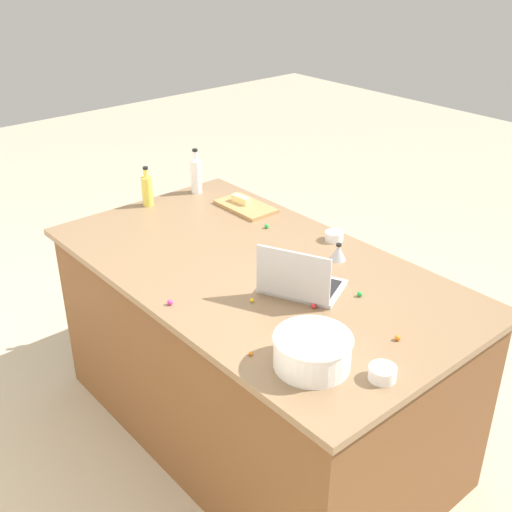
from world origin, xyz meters
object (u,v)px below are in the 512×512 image
at_px(butter_stick_left, 241,199).
at_px(kitchen_timer, 338,252).
at_px(bottle_vinegar, 196,175).
at_px(cutting_board, 246,206).
at_px(ramekin_small, 334,236).
at_px(bottle_oil, 147,190).
at_px(laptop, 300,282).
at_px(ramekin_medium, 382,373).
at_px(mixing_bowl_large, 312,350).

xyz_separation_m(butter_stick_left, kitchen_timer, (-0.74, 0.06, -0.00)).
bearing_deg(bottle_vinegar, butter_stick_left, -168.46).
bearing_deg(cutting_board, butter_stick_left, 0.00).
distance_m(cutting_board, ramekin_small, 0.56).
height_order(bottle_vinegar, bottle_oil, bottle_vinegar).
bearing_deg(bottle_oil, laptop, 178.89).
relative_size(bottle_oil, cutting_board, 0.66).
height_order(bottle_vinegar, kitchen_timer, bottle_vinegar).
distance_m(cutting_board, butter_stick_left, 0.05).
height_order(cutting_board, butter_stick_left, butter_stick_left).
relative_size(cutting_board, kitchen_timer, 4.14).
height_order(laptop, bottle_oil, laptop).
bearing_deg(butter_stick_left, laptop, 155.25).
distance_m(laptop, kitchen_timer, 0.34).
xyz_separation_m(cutting_board, ramekin_small, (-0.56, -0.07, 0.01)).
xyz_separation_m(bottle_vinegar, butter_stick_left, (-0.31, -0.06, -0.06)).
height_order(butter_stick_left, ramekin_medium, butter_stick_left).
bearing_deg(kitchen_timer, butter_stick_left, -4.56).
distance_m(cutting_board, kitchen_timer, 0.70).
xyz_separation_m(laptop, butter_stick_left, (0.83, -0.38, -0.01)).
relative_size(bottle_oil, butter_stick_left, 1.91).
height_order(ramekin_small, kitchen_timer, kitchen_timer).
xyz_separation_m(ramekin_small, ramekin_medium, (-0.80, 0.63, 0.00)).
xyz_separation_m(laptop, cutting_board, (0.79, -0.38, -0.04)).
bearing_deg(butter_stick_left, mixing_bowl_large, 150.37).
bearing_deg(ramekin_small, bottle_oil, 25.13).
relative_size(mixing_bowl_large, kitchen_timer, 3.47).
xyz_separation_m(laptop, ramekin_medium, (-0.56, 0.18, -0.02)).
relative_size(laptop, kitchen_timer, 4.85).
bearing_deg(mixing_bowl_large, bottle_oil, -11.90).
height_order(bottle_vinegar, ramekin_medium, bottle_vinegar).
xyz_separation_m(mixing_bowl_large, cutting_board, (1.16, -0.68, -0.05)).
bearing_deg(laptop, bottle_vinegar, -15.79).
distance_m(butter_stick_left, kitchen_timer, 0.74).
relative_size(mixing_bowl_large, bottle_vinegar, 1.09).
distance_m(laptop, bottle_vinegar, 1.18).
distance_m(bottle_oil, cutting_board, 0.52).
height_order(mixing_bowl_large, bottle_vinegar, bottle_vinegar).
bearing_deg(kitchen_timer, cutting_board, -4.81).
bearing_deg(laptop, cutting_board, -25.80).
bearing_deg(bottle_oil, ramekin_medium, 173.42).
bearing_deg(laptop, butter_stick_left, -24.75).
bearing_deg(mixing_bowl_large, bottle_vinegar, -22.39).
distance_m(bottle_oil, ramekin_medium, 1.73).
relative_size(bottle_vinegar, butter_stick_left, 2.23).
bearing_deg(butter_stick_left, ramekin_medium, 158.16).
bearing_deg(kitchen_timer, mixing_bowl_large, 126.39).
bearing_deg(bottle_vinegar, ramekin_medium, 163.70).
xyz_separation_m(mixing_bowl_large, butter_stick_left, (1.20, -0.68, -0.03)).
relative_size(mixing_bowl_large, cutting_board, 0.84).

